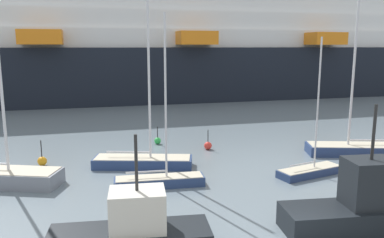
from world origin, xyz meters
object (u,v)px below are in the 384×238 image
at_px(channel_buoy_2, 42,161).
at_px(sailboat_5, 0,174).
at_px(sailboat_2, 310,169).
at_px(sailboat_3, 143,159).
at_px(sailboat_0, 160,178).
at_px(cruise_ship, 47,40).
at_px(channel_buoy_1, 208,145).
at_px(fishing_boat_3, 362,207).
at_px(channel_buoy_0, 158,141).
at_px(sailboat_4, 355,147).
at_px(fishing_boat_2, 132,232).

bearing_deg(channel_buoy_2, sailboat_5, -118.18).
relative_size(sailboat_2, sailboat_3, 0.72).
height_order(sailboat_0, cruise_ship, cruise_ship).
xyz_separation_m(sailboat_2, channel_buoy_1, (-4.33, 6.95, -0.06)).
bearing_deg(fishing_boat_3, sailboat_0, 142.24).
xyz_separation_m(sailboat_2, channel_buoy_2, (-15.61, 5.45, -0.05)).
distance_m(sailboat_0, sailboat_5, 8.72).
relative_size(sailboat_2, channel_buoy_0, 5.79).
height_order(fishing_boat_3, channel_buoy_2, fishing_boat_3).
relative_size(sailboat_4, sailboat_5, 0.99).
bearing_deg(sailboat_5, channel_buoy_2, 80.86).
distance_m(sailboat_4, sailboat_5, 22.72).
distance_m(sailboat_2, sailboat_4, 6.37).
distance_m(sailboat_3, fishing_boat_2, 10.41).
bearing_deg(fishing_boat_3, channel_buoy_2, 144.25).
xyz_separation_m(channel_buoy_1, cruise_ship, (-14.67, 31.33, 8.02)).
distance_m(sailboat_4, fishing_boat_3, 12.18).
bearing_deg(fishing_boat_2, sailboat_4, 35.95).
xyz_separation_m(sailboat_2, fishing_boat_2, (-10.80, -6.55, 0.46)).
bearing_deg(cruise_ship, sailboat_5, -89.41).
height_order(fishing_boat_2, channel_buoy_2, fishing_boat_2).
height_order(sailboat_0, sailboat_2, sailboat_0).
relative_size(fishing_boat_2, fishing_boat_3, 0.91).
bearing_deg(channel_buoy_1, fishing_boat_2, -115.62).
bearing_deg(sailboat_2, cruise_ship, 101.55).
xyz_separation_m(sailboat_2, sailboat_5, (-17.32, 2.27, 0.27)).
height_order(sailboat_2, fishing_boat_2, sailboat_2).
bearing_deg(sailboat_5, channel_buoy_1, 38.86).
bearing_deg(fishing_boat_2, channel_buoy_1, 68.76).
bearing_deg(sailboat_4, channel_buoy_1, -4.85).
bearing_deg(channel_buoy_1, sailboat_0, -123.65).
xyz_separation_m(fishing_boat_2, channel_buoy_2, (-4.81, 12.00, -0.51)).
distance_m(sailboat_2, fishing_boat_2, 12.64).
height_order(sailboat_3, sailboat_4, sailboat_4).
bearing_deg(sailboat_3, cruise_ship, 119.79).
bearing_deg(channel_buoy_0, cruise_ship, 111.31).
height_order(sailboat_4, channel_buoy_1, sailboat_4).
height_order(sailboat_3, cruise_ship, cruise_ship).
height_order(sailboat_3, channel_buoy_2, sailboat_3).
distance_m(sailboat_5, channel_buoy_2, 3.62).
bearing_deg(channel_buoy_1, sailboat_4, -20.11).
bearing_deg(sailboat_2, channel_buoy_2, 145.91).
distance_m(sailboat_4, channel_buoy_2, 21.09).
relative_size(sailboat_4, fishing_boat_2, 2.16).
relative_size(sailboat_3, sailboat_4, 0.85).
height_order(sailboat_2, sailboat_5, sailboat_5).
bearing_deg(sailboat_3, fishing_boat_2, -83.53).
relative_size(channel_buoy_0, channel_buoy_1, 0.94).
bearing_deg(sailboat_3, sailboat_2, -7.59).
bearing_deg(cruise_ship, sailboat_0, -77.21).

